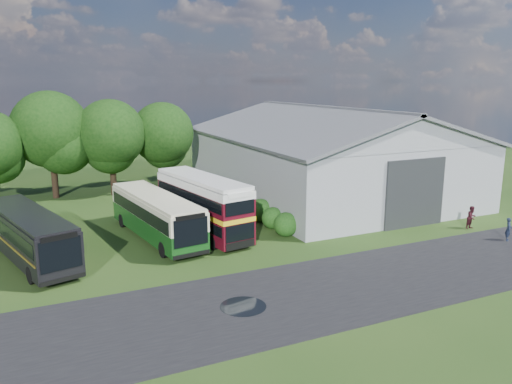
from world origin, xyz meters
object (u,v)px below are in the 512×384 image
bus_maroon_double (203,206)px  bus_dark_single (29,235)px  bus_green_single (156,215)px  visitor_b (472,218)px  storage_shed (325,150)px  visitor_a (509,229)px

bus_maroon_double → bus_dark_single: bearing=173.0°
bus_green_single → bus_maroon_double: bus_maroon_double is taller
visitor_b → storage_shed: bearing=96.3°
bus_dark_single → visitor_a: bearing=-33.6°
bus_dark_single → visitor_b: bearing=-28.0°
storage_shed → bus_dark_single: 26.75m
storage_shed → bus_green_single: storage_shed is taller
visitor_a → visitor_b: (-0.04, 3.01, 0.05)m
visitor_a → visitor_b: visitor_b is taller
visitor_b → bus_green_single: bearing=153.5°
bus_green_single → storage_shed: bearing=13.4°
storage_shed → visitor_a: bearing=-78.8°
storage_shed → visitor_b: bearing=-76.6°
bus_green_single → bus_maroon_double: bearing=-16.7°
bus_green_single → bus_maroon_double: (3.14, -0.48, 0.44)m
bus_maroon_double → visitor_b: bearing=-31.0°
visitor_a → visitor_b: bearing=52.3°
bus_dark_single → bus_green_single: bearing=-8.1°
bus_maroon_double → visitor_b: (17.85, -6.90, -1.20)m
visitor_a → bus_maroon_double: bearing=112.6°
bus_green_single → visitor_a: size_ratio=7.12×
storage_shed → bus_green_single: (-17.60, -6.87, -2.57)m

